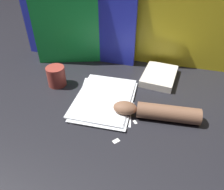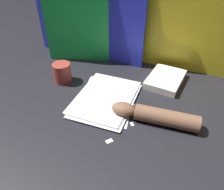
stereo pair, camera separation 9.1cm
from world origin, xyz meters
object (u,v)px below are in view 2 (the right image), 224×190
(scissors, at_px, (117,114))
(hand_forearm, at_px, (156,116))
(mug, at_px, (62,73))
(paper_stack, at_px, (106,98))
(book_closed, at_px, (165,79))

(scissors, bearing_deg, hand_forearm, 1.06)
(hand_forearm, height_order, mug, mug)
(paper_stack, bearing_deg, mug, 161.24)
(paper_stack, bearing_deg, hand_forearm, -19.77)
(book_closed, distance_m, hand_forearm, 0.30)
(hand_forearm, bearing_deg, mug, 160.76)
(paper_stack, height_order, mug, mug)
(paper_stack, height_order, hand_forearm, hand_forearm)
(book_closed, bearing_deg, paper_stack, -138.87)
(book_closed, bearing_deg, hand_forearm, -92.58)
(mug, bearing_deg, hand_forearm, -19.24)
(hand_forearm, xyz_separation_m, mug, (-0.48, 0.17, 0.02))
(scissors, relative_size, mug, 1.61)
(paper_stack, distance_m, hand_forearm, 0.25)
(paper_stack, relative_size, scissors, 2.33)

